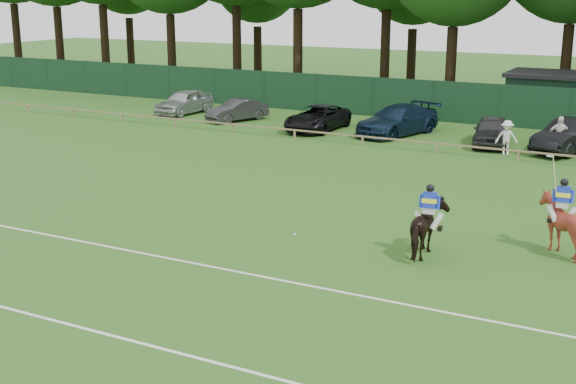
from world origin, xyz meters
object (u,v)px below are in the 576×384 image
Objects in this scene: sedan_silver at (184,102)px; sedan_grey at (237,110)px; suv_black at (317,118)px; polo_ball at (295,234)px; horse_chestnut at (560,224)px; sedan_navy at (397,120)px; spectator_mid at (559,136)px; spectator_left at (507,137)px; estate_black at (570,136)px; hatch_grey at (492,131)px; horse_dark at (428,229)px.

sedan_silver reaches higher than sedan_grey.
suv_black reaches higher than polo_ball.
horse_chestnut is at bearing -29.84° from sedan_silver.
sedan_navy is (14.84, -0.55, 0.03)m from sedan_silver.
spectator_mid reaches higher than sedan_grey.
horse_chestnut is at bearing -93.24° from spectator_left.
sedan_grey is at bearing 126.14° from polo_ball.
sedan_silver is at bearing -164.22° from sedan_navy.
sedan_grey is 19.63m from estate_black.
hatch_grey is (20.23, -1.14, -0.03)m from sedan_silver.
spectator_mid is at bearing 72.28° from polo_ball.
estate_black is at bearing 1.67° from suv_black.
spectator_mid is at bearing -99.42° from horse_dark.
horse_chestnut is at bearing -94.91° from spectator_mid.
hatch_grey is at bearing 152.71° from spectator_mid.
suv_black is at bearing 170.25° from hatch_grey.
horse_dark is 18.24m from estate_black.
sedan_grey is at bearing -161.05° from sedan_navy.
horse_chestnut reaches higher than estate_black.
sedan_navy is at bearing -163.01° from estate_black.
horse_chestnut is 20.57× the size of polo_ball.
hatch_grey reaches higher than suv_black.
horse_dark is 21.77m from suv_black.
hatch_grey is 49.09× the size of polo_ball.
estate_black reaches higher than sedan_grey.
hatch_grey is at bearing -73.96° from horse_chestnut.
spectator_left reaches higher than estate_black.
horse_chestnut is 17.02m from hatch_grey.
horse_dark reaches higher than sedan_navy.
sedan_silver is at bearing 173.14° from suv_black.
estate_black is (1.48, 18.18, -0.04)m from horse_dark.
hatch_grey is (-5.91, 15.96, -0.17)m from horse_chestnut.
horse_dark is 4.58m from polo_ball.
estate_black is at bearing -100.55° from horse_dark.
hatch_grey is at bearing 20.97° from sedan_grey.
hatch_grey is (15.74, -0.40, 0.10)m from sedan_grey.
spectator_left is at bearing -2.83° from sedan_navy.
sedan_navy is 19.16m from polo_ball.
sedan_grey is 19.25m from spectator_mid.
sedan_silver is 21.62m from spectator_left.
horse_chestnut reaches higher than polo_ball.
hatch_grey is 2.31× the size of spectator_mid.
spectator_left is at bearing -75.70° from horse_chestnut.
sedan_silver is 0.91× the size of suv_black.
spectator_mid reaches higher than horse_dark.
sedan_grey is (-18.14, 18.54, -0.21)m from horse_dark.
estate_black is at bearing 13.72° from spectator_left.
horse_dark is at bearing -37.06° from sedan_silver.
sedan_navy is 8.97m from spectator_mid.
polo_ball is (-4.51, -0.13, -0.82)m from horse_dark.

